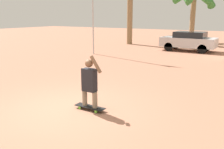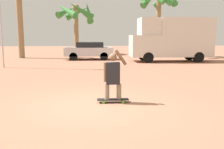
# 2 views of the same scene
# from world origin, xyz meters

# --- Properties ---
(ground_plane) EXTENTS (80.00, 80.00, 0.00)m
(ground_plane) POSITION_xyz_m (0.00, 0.00, 0.00)
(ground_plane) COLOR #A36B51
(skateboard) EXTENTS (0.92, 0.26, 0.10)m
(skateboard) POSITION_xyz_m (0.57, 0.33, 0.08)
(skateboard) COLOR black
(skateboard) RESTS_ON ground_plane
(person_skateboarder) EXTENTS (0.67, 0.22, 1.45)m
(person_skateboarder) POSITION_xyz_m (0.56, 0.33, 0.83)
(person_skateboarder) COLOR gray
(person_skateboarder) RESTS_ON skateboard
(parked_car_silver) EXTENTS (3.85, 1.86, 1.41)m
(parked_car_silver) POSITION_xyz_m (-0.33, 13.65, 0.76)
(parked_car_silver) COLOR black
(parked_car_silver) RESTS_ON ground_plane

